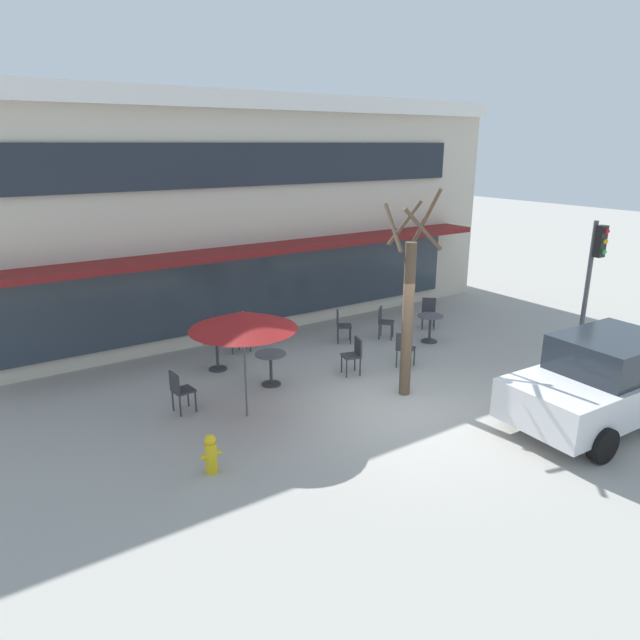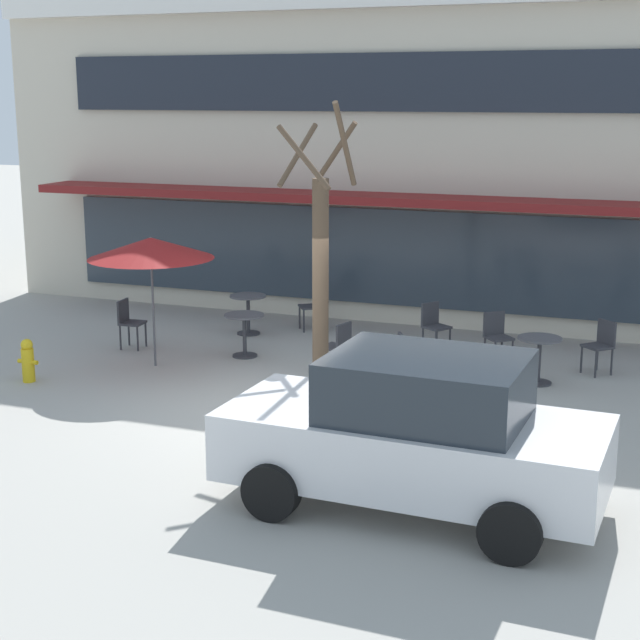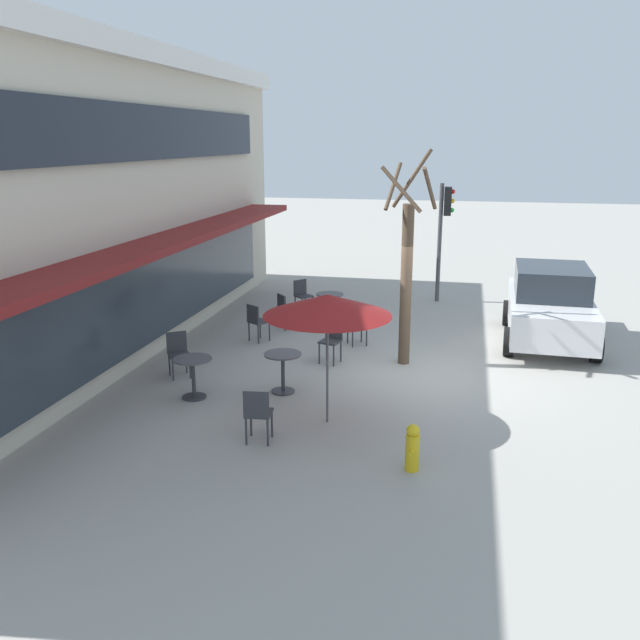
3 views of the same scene
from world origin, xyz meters
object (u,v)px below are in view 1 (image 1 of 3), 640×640
cafe_chair_5 (354,353)px  cafe_chair_4 (384,320)px  cafe_table_streetside (430,324)px  cafe_chair_0 (180,389)px  patio_umbrella_green_folded (243,320)px  cafe_chair_6 (341,324)px  cafe_table_by_tree (217,350)px  traffic_light_pole (594,264)px  parked_sedan (605,380)px  cafe_chair_2 (405,347)px  cafe_chair_1 (429,311)px  street_tree (408,308)px  cafe_chair_3 (242,333)px  fire_hydrant (211,454)px  cafe_table_near_wall (271,364)px

cafe_chair_5 → cafe_chair_4: bearing=35.7°
cafe_table_streetside → cafe_chair_0: cafe_chair_0 is taller
patio_umbrella_green_folded → cafe_chair_6: patio_umbrella_green_folded is taller
cafe_chair_6 → patio_umbrella_green_folded: bearing=-148.6°
cafe_table_by_tree → traffic_light_pole: 9.78m
cafe_table_by_tree → patio_umbrella_green_folded: 3.06m
parked_sedan → traffic_light_pole: 4.67m
cafe_chair_5 → patio_umbrella_green_folded: bearing=-170.0°
cafe_chair_2 → cafe_chair_6: 2.38m
cafe_chair_1 → street_tree: street_tree is taller
patio_umbrella_green_folded → traffic_light_pole: (9.25, -1.46, 0.27)m
cafe_chair_1 → street_tree: size_ratio=0.20×
cafe_chair_1 → cafe_chair_3: same height
patio_umbrella_green_folded → cafe_chair_0: (-1.04, 0.89, -1.50)m
fire_hydrant → cafe_table_by_tree: bearing=64.6°
cafe_chair_0 → fire_hydrant: bearing=-99.1°
cafe_table_streetside → cafe_chair_3: (-4.65, 2.14, 0.01)m
street_tree → cafe_chair_3: bearing=112.2°
cafe_chair_1 → cafe_chair_2: same height
parked_sedan → traffic_light_pole: (3.58, 2.64, 1.42)m
cafe_chair_3 → cafe_chair_1: bearing=-12.2°
cafe_chair_4 → parked_sedan: (0.28, -6.29, 0.35)m
cafe_chair_5 → parked_sedan: (2.56, -4.65, 0.35)m
cafe_table_streetside → cafe_chair_4: cafe_chair_4 is taller
parked_sedan → traffic_light_pole: traffic_light_pole is taller
cafe_table_by_tree → cafe_chair_5: bearing=-38.7°
cafe_chair_4 → cafe_chair_6: same height
patio_umbrella_green_folded → cafe_chair_5: bearing=10.0°
cafe_chair_0 → cafe_chair_5: bearing=-4.6°
fire_hydrant → street_tree: bearing=6.9°
cafe_chair_2 → patio_umbrella_green_folded: bearing=-177.6°
cafe_table_by_tree → cafe_chair_0: 2.34m
cafe_table_near_wall → cafe_table_by_tree: (-0.63, 1.52, 0.00)m
traffic_light_pole → fire_hydrant: 10.85m
cafe_chair_3 → fire_hydrant: bearing=-121.7°
patio_umbrella_green_folded → cafe_chair_1: 7.59m
cafe_chair_0 → cafe_chair_3: 3.62m
cafe_chair_6 → traffic_light_pole: bearing=-38.5°
cafe_table_streetside → cafe_chair_2: cafe_chair_2 is taller
cafe_chair_1 → cafe_table_streetside: bearing=-132.5°
cafe_chair_1 → cafe_chair_6: bearing=172.5°
cafe_table_by_tree → cafe_chair_2: (3.85, -2.43, 0.01)m
cafe_table_streetside → fire_hydrant: 8.16m
cafe_chair_2 → cafe_chair_0: bearing=172.6°
cafe_table_streetside → cafe_chair_3: size_ratio=0.85×
cafe_chair_3 → parked_sedan: bearing=-61.4°
cafe_table_near_wall → cafe_table_by_tree: 1.65m
cafe_chair_3 → cafe_chair_6: 2.72m
cafe_table_near_wall → street_tree: size_ratio=0.17×
cafe_chair_6 → cafe_chair_3: bearing=162.7°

